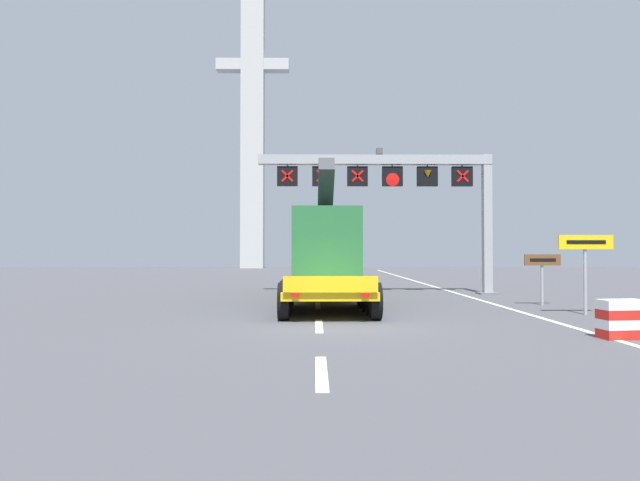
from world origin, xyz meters
TOP-DOWN VIEW (x-y plane):
  - ground at (0.00, 0.00)m, footprint 112.00×112.00m
  - lane_markings at (-0.52, 27.34)m, footprint 0.20×69.29m
  - edge_line_right at (6.20, 12.00)m, footprint 0.20×63.00m
  - overhead_lane_gantry at (3.52, 10.48)m, footprint 11.33×0.90m
  - heavy_haul_truck_yellow at (-0.27, 8.22)m, footprint 3.09×14.08m
  - exit_sign_yellow at (8.00, 2.08)m, footprint 1.74×0.15m
  - tourist_info_sign_brown at (7.88, 5.07)m, footprint 1.35×0.15m
  - crash_barrier_striped at (6.45, -2.59)m, footprint 1.05×0.62m
  - bridge_pylon_distant at (-8.38, 51.35)m, footprint 9.00×2.00m

SIDE VIEW (x-z plane):
  - ground at x=0.00m, z-range 0.00..0.00m
  - edge_line_right at x=6.20m, z-range 0.00..0.01m
  - lane_markings at x=-0.52m, z-range 0.00..0.01m
  - crash_barrier_striped at x=6.45m, z-range 0.00..0.90m
  - tourist_info_sign_brown at x=7.88m, z-range 0.48..2.39m
  - exit_sign_yellow at x=8.00m, z-range 0.69..3.23m
  - heavy_haul_truck_yellow at x=-0.27m, z-range -0.66..4.64m
  - overhead_lane_gantry at x=3.52m, z-range 1.91..8.83m
  - bridge_pylon_distant at x=-8.38m, z-range 0.40..41.00m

